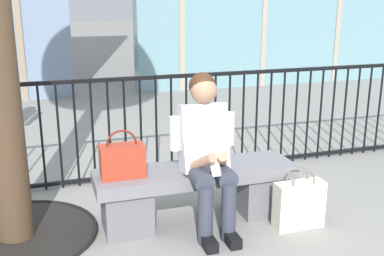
{
  "coord_description": "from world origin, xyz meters",
  "views": [
    {
      "loc": [
        -1.09,
        -3.31,
        1.77
      ],
      "look_at": [
        0.0,
        0.1,
        0.75
      ],
      "focal_mm": 44.03,
      "sensor_mm": 36.0,
      "label": 1
    }
  ],
  "objects_px": {
    "shopping_bag": "(299,204)",
    "stone_bench": "(196,189)",
    "handbag_on_bench": "(122,160)",
    "seated_person_with_phone": "(206,148)"
  },
  "relations": [
    {
      "from": "stone_bench",
      "to": "handbag_on_bench",
      "type": "bearing_deg",
      "value": -179.01
    },
    {
      "from": "stone_bench",
      "to": "handbag_on_bench",
      "type": "xyz_separation_m",
      "value": [
        -0.58,
        -0.01,
        0.31
      ]
    },
    {
      "from": "handbag_on_bench",
      "to": "shopping_bag",
      "type": "height_order",
      "value": "handbag_on_bench"
    },
    {
      "from": "shopping_bag",
      "to": "stone_bench",
      "type": "bearing_deg",
      "value": 153.72
    },
    {
      "from": "shopping_bag",
      "to": "seated_person_with_phone",
      "type": "bearing_deg",
      "value": 161.43
    },
    {
      "from": "handbag_on_bench",
      "to": "shopping_bag",
      "type": "xyz_separation_m",
      "value": [
        1.31,
        -0.35,
        -0.39
      ]
    },
    {
      "from": "stone_bench",
      "to": "shopping_bag",
      "type": "distance_m",
      "value": 0.82
    },
    {
      "from": "stone_bench",
      "to": "shopping_bag",
      "type": "height_order",
      "value": "shopping_bag"
    },
    {
      "from": "handbag_on_bench",
      "to": "seated_person_with_phone",
      "type": "bearing_deg",
      "value": -10.83
    },
    {
      "from": "seated_person_with_phone",
      "to": "shopping_bag",
      "type": "xyz_separation_m",
      "value": [
        0.69,
        -0.23,
        -0.46
      ]
    }
  ]
}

